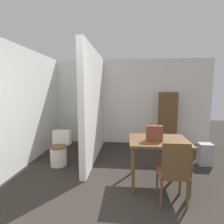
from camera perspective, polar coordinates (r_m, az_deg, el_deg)
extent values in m
cube|color=white|center=(5.31, 3.81, 3.31)|extent=(5.06, 0.12, 2.50)
cube|color=white|center=(4.08, -27.65, 1.32)|extent=(0.12, 4.64, 2.50)
cube|color=white|center=(4.14, -5.81, 2.17)|extent=(0.12, 2.38, 2.50)
cube|color=brown|center=(3.07, 14.93, -9.01)|extent=(0.97, 0.79, 0.04)
cylinder|color=brown|center=(2.85, 6.94, -18.56)|extent=(0.05, 0.05, 0.75)
cylinder|color=brown|center=(3.01, 24.25, -17.77)|extent=(0.05, 0.05, 0.75)
cylinder|color=brown|center=(3.47, 6.58, -13.76)|extent=(0.05, 0.05, 0.75)
cylinder|color=brown|center=(3.59, 20.69, -13.42)|extent=(0.05, 0.05, 0.75)
cube|color=brown|center=(2.80, 18.94, -18.31)|extent=(0.41, 0.41, 0.04)
cube|color=brown|center=(2.53, 20.21, -14.81)|extent=(0.37, 0.03, 0.48)
cylinder|color=brown|center=(3.01, 14.51, -20.87)|extent=(0.04, 0.04, 0.41)
cylinder|color=brown|center=(3.09, 21.32, -20.45)|extent=(0.04, 0.04, 0.41)
cylinder|color=brown|center=(2.72, 15.75, -24.29)|extent=(0.04, 0.04, 0.41)
cylinder|color=brown|center=(2.80, 23.42, -23.65)|extent=(0.04, 0.04, 0.41)
cylinder|color=silver|center=(4.03, -17.05, -13.63)|extent=(0.35, 0.35, 0.40)
cylinder|color=brown|center=(3.96, -17.17, -10.80)|extent=(0.37, 0.37, 0.02)
cube|color=silver|center=(4.14, -15.96, -7.92)|extent=(0.38, 0.18, 0.31)
cube|color=brown|center=(2.93, 13.66, -6.79)|extent=(0.26, 0.11, 0.25)
torus|color=brown|center=(2.90, 13.73, -4.37)|extent=(0.15, 0.01, 0.15)
cube|color=brown|center=(5.22, 17.62, -2.33)|extent=(0.45, 0.38, 1.55)
sphere|color=black|center=(5.04, 19.54, -1.85)|extent=(0.02, 0.02, 0.02)
cube|color=#9E9EA3|center=(4.35, 28.06, -12.06)|extent=(0.27, 0.23, 0.47)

